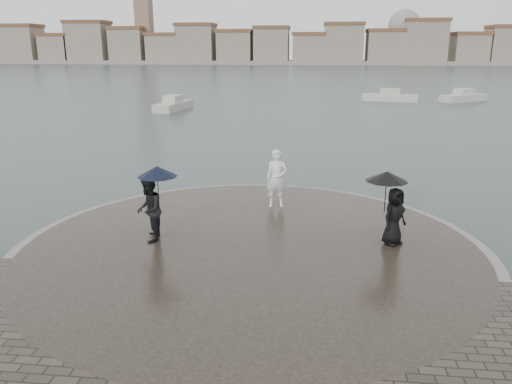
# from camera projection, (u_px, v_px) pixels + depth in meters

# --- Properties ---
(ground) EXTENTS (400.00, 400.00, 0.00)m
(ground) POSITION_uv_depth(u_px,v_px,m) (229.00, 329.00, 9.90)
(ground) COLOR #2B3835
(ground) RESTS_ON ground
(kerb_ring) EXTENTS (12.50, 12.50, 0.32)m
(kerb_ring) POSITION_uv_depth(u_px,v_px,m) (251.00, 252.00, 13.19)
(kerb_ring) COLOR gray
(kerb_ring) RESTS_ON ground
(quay_tip) EXTENTS (11.90, 11.90, 0.36)m
(quay_tip) POSITION_uv_depth(u_px,v_px,m) (251.00, 252.00, 13.19)
(quay_tip) COLOR #2D261E
(quay_tip) RESTS_ON ground
(statue) EXTENTS (0.73, 0.53, 1.88)m
(statue) POSITION_uv_depth(u_px,v_px,m) (277.00, 178.00, 16.11)
(statue) COLOR white
(statue) RESTS_ON quay_tip
(visitor_left) EXTENTS (1.19, 1.11, 2.04)m
(visitor_left) POSITION_uv_depth(u_px,v_px,m) (151.00, 200.00, 13.19)
(visitor_left) COLOR black
(visitor_left) RESTS_ON quay_tip
(visitor_right) EXTENTS (1.25, 1.11, 1.95)m
(visitor_right) POSITION_uv_depth(u_px,v_px,m) (392.00, 202.00, 12.96)
(visitor_right) COLOR black
(visitor_right) RESTS_ON quay_tip
(far_skyline) EXTENTS (260.00, 20.00, 37.00)m
(far_skyline) POSITION_uv_depth(u_px,v_px,m) (289.00, 47.00, 162.38)
(far_skyline) COLOR gray
(far_skyline) RESTS_ON ground
(boats) EXTENTS (31.65, 15.51, 1.50)m
(boats) POSITION_uv_depth(u_px,v_px,m) (350.00, 100.00, 49.13)
(boats) COLOR beige
(boats) RESTS_ON ground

